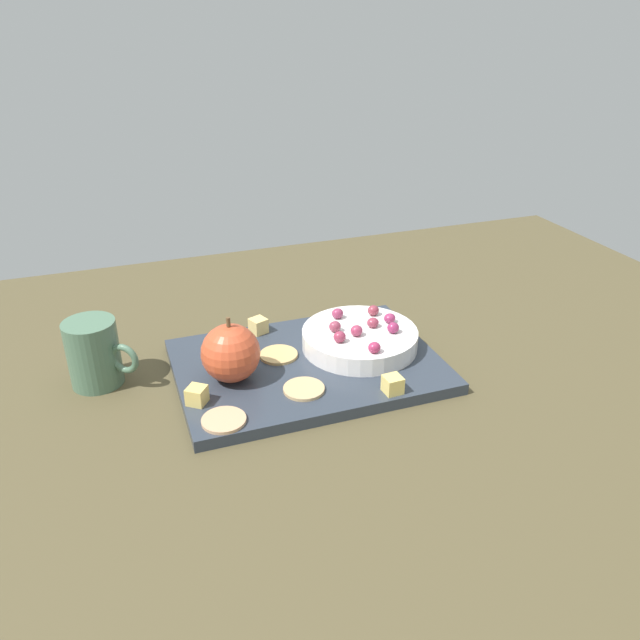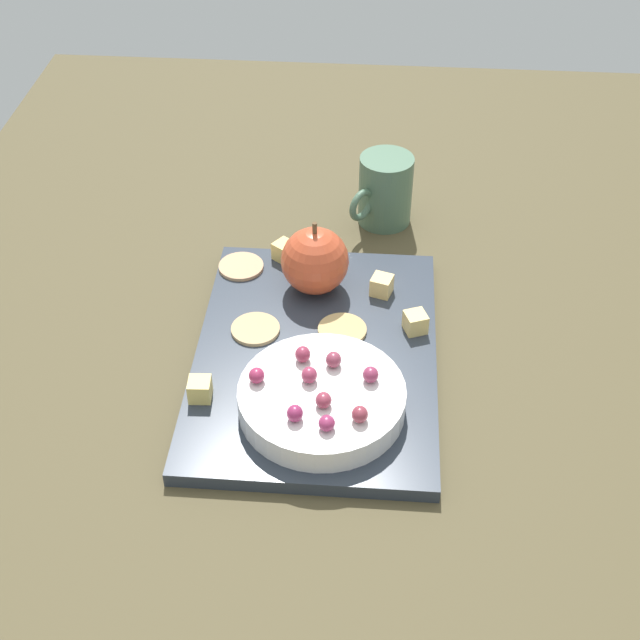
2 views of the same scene
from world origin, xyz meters
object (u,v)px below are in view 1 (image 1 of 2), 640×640
serving_dish (360,339)px  cracker_2 (224,420)px  cheese_cube_2 (393,385)px  grape_2 (357,331)px  grape_3 (335,326)px  grape_5 (373,310)px  grape_6 (374,348)px  cracker_0 (304,389)px  grape_1 (390,318)px  cup (94,353)px  cracker_1 (279,355)px  grape_0 (373,323)px  grape_7 (395,329)px  cheese_cube_3 (223,344)px  cheese_cube_1 (197,395)px  grape_4 (338,314)px  cheese_cube_0 (258,326)px  platter (308,366)px  apple_whole (230,353)px  grape_8 (339,336)px

serving_dish → cracker_2: size_ratio=3.10×
cheese_cube_2 → grape_2: bearing=92.4°
grape_3 → grape_5: 7.35cm
grape_6 → cracker_0: bearing=-171.0°
grape_1 → grape_2: grape_2 is taller
grape_5 → cup: cup is taller
cracker_1 → grape_0: (13.03, -0.98, 3.00)cm
grape_7 → cup: (-37.56, 7.55, -0.47)cm
cheese_cube_3 → cracker_2: 16.10cm
cheese_cube_1 → cheese_cube_2: (22.40, -5.57, 0.00)cm
cheese_cube_3 → grape_6: (16.97, -11.20, 2.18)cm
cracker_2 → grape_4: grape_4 is taller
cheese_cube_0 → grape_4: (10.28, -4.31, 2.20)cm
cheese_cube_1 → grape_1: grape_1 is taller
grape_0 → grape_4: bearing=130.7°
grape_4 → cheese_cube_2: bearing=-86.7°
grape_4 → grape_7: bearing=-52.1°
serving_dish → grape_5: (3.54, 3.62, 2.00)cm
cheese_cube_1 → cheese_cube_3: bearing=64.1°
platter → cracker_1: (-3.19, 2.45, 0.96)cm
serving_dish → cracker_2: serving_dish is taller
grape_2 → cup: (-32.66, 6.26, -0.47)cm
cheese_cube_2 → cracker_1: cheese_cube_2 is taller
cheese_cube_3 → grape_6: 20.45cm
cheese_cube_1 → cheese_cube_3: 12.34cm
apple_whole → cup: bearing=156.0°
grape_2 → grape_8: 2.82cm
grape_2 → grape_6: (0.39, -4.83, -0.05)cm
grape_6 → cracker_2: bearing=-167.3°
cheese_cube_1 → serving_dish: bearing=14.5°
grape_7 → cup: cup is taller
grape_0 → grape_2: 3.40cm
grape_3 → cheese_cube_3: bearing=163.4°
platter → grape_4: bearing=41.4°
cheese_cube_1 → grape_6: size_ratio=1.30×
grape_7 → grape_8: 7.64cm
serving_dish → cracker_0: bearing=-144.0°
cheese_cube_3 → cheese_cube_1: bearing=-115.9°
apple_whole → grape_5: 22.25cm
serving_dish → cup: 34.10cm
serving_dish → grape_2: size_ratio=9.59×
cheese_cube_1 → cracker_1: size_ratio=0.42×
cheese_cube_3 → grape_6: bearing=-33.4°
grape_5 → cheese_cube_3: bearing=175.9°
platter → cracker_1: bearing=142.5°
apple_whole → cheese_cube_3: apple_whole is taller
serving_dish → grape_3: (-3.27, 0.86, 2.00)cm
cracker_1 → cracker_2: size_ratio=1.00×
cheese_cube_0 → cheese_cube_1: same height
grape_2 → grape_1: bearing=19.3°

